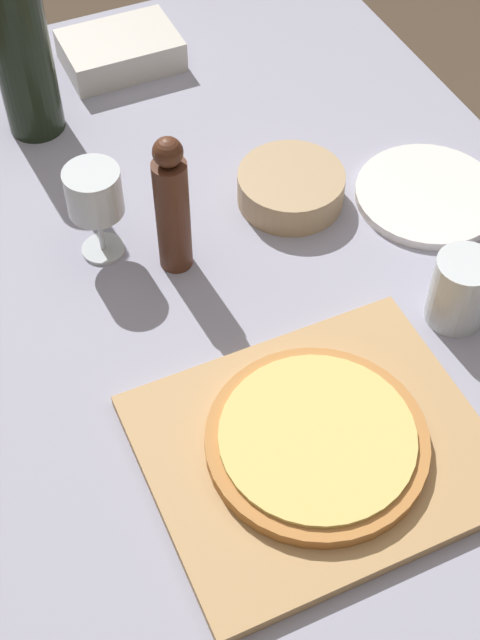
{
  "coord_description": "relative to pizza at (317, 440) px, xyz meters",
  "views": [
    {
      "loc": [
        -0.36,
        -0.73,
        1.65
      ],
      "look_at": [
        -0.08,
        -0.09,
        0.8
      ],
      "focal_mm": 50.0,
      "sensor_mm": 36.0,
      "label": 1
    }
  ],
  "objects": [
    {
      "name": "pepper_mill",
      "position": [
        -0.04,
        0.36,
        0.07
      ],
      "size": [
        0.05,
        0.05,
        0.22
      ],
      "color": "#4C2819",
      "rests_on": "dining_table"
    },
    {
      "name": "small_bowl",
      "position": [
        0.17,
        0.4,
        -0.0
      ],
      "size": [
        0.16,
        0.16,
        0.05
      ],
      "color": "tan",
      "rests_on": "dining_table"
    },
    {
      "name": "dining_table",
      "position": [
        0.06,
        0.27,
        -0.12
      ],
      "size": [
        0.94,
        1.46,
        0.74
      ],
      "color": "#9393A8",
      "rests_on": "ground_plane"
    },
    {
      "name": "pizza",
      "position": [
        0.0,
        0.0,
        0.0
      ],
      "size": [
        0.26,
        0.26,
        0.02
      ],
      "color": "#BC7A3D",
      "rests_on": "cutting_board"
    },
    {
      "name": "dinner_plate",
      "position": [
        0.35,
        0.32,
        -0.02
      ],
      "size": [
        0.22,
        0.22,
        0.01
      ],
      "color": "white",
      "rests_on": "dining_table"
    },
    {
      "name": "drinking_tumbler",
      "position": [
        0.26,
        0.11,
        0.02
      ],
      "size": [
        0.08,
        0.08,
        0.1
      ],
      "color": "silver",
      "rests_on": "dining_table"
    },
    {
      "name": "ground_plane",
      "position": [
        0.06,
        0.27,
        -0.77
      ],
      "size": [
        12.0,
        12.0,
        0.0
      ],
      "primitive_type": "plane",
      "color": "#4C3D2D"
    },
    {
      "name": "food_container",
      "position": [
        0.05,
        0.83,
        -0.0
      ],
      "size": [
        0.19,
        0.13,
        0.05
      ],
      "color": "beige",
      "rests_on": "dining_table"
    },
    {
      "name": "wine_bottle",
      "position": [
        -0.13,
        0.72,
        0.12
      ],
      "size": [
        0.09,
        0.09,
        0.37
      ],
      "color": "black",
      "rests_on": "dining_table"
    },
    {
      "name": "cutting_board",
      "position": [
        -0.0,
        0.0,
        -0.02
      ],
      "size": [
        0.39,
        0.33,
        0.02
      ],
      "color": "tan",
      "rests_on": "dining_table"
    },
    {
      "name": "wine_glass",
      "position": [
        -0.12,
        0.42,
        0.08
      ],
      "size": [
        0.08,
        0.08,
        0.14
      ],
      "color": "silver",
      "rests_on": "dining_table"
    }
  ]
}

